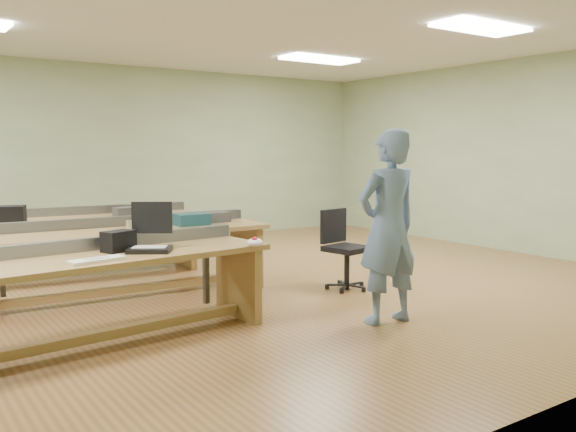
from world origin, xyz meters
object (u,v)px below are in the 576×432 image
at_px(workbench_front, 106,279).
at_px(workbench_mid, 131,247).
at_px(mug, 156,223).
at_px(parts_bin_teal, 191,219).
at_px(person, 388,227).
at_px(camera_bag, 118,241).
at_px(workbench_back, 81,232).
at_px(laptop_base, 150,249).
at_px(task_chair, 344,260).
at_px(drinks_can, 129,226).
at_px(parts_bin_grey, 210,217).

xyz_separation_m(workbench_front, workbench_mid, (0.74, 1.45, 0.00)).
bearing_deg(mug, parts_bin_teal, -6.28).
xyz_separation_m(person, camera_bag, (-2.21, 0.93, -0.06)).
relative_size(workbench_mid, person, 1.68).
bearing_deg(parts_bin_teal, workbench_back, 118.48).
xyz_separation_m(workbench_mid, person, (1.62, -2.28, 0.34)).
bearing_deg(person, laptop_base, -17.35).
relative_size(workbench_front, laptop_base, 8.20).
height_order(task_chair, parts_bin_teal, task_chair).
xyz_separation_m(workbench_back, task_chair, (2.28, -2.46, -0.22)).
distance_m(workbench_front, drinks_can, 1.53).
bearing_deg(parts_bin_grey, workbench_front, -138.50).
height_order(workbench_mid, parts_bin_grey, parts_bin_grey).
xyz_separation_m(task_chair, drinks_can, (-2.22, 0.88, 0.47)).
relative_size(laptop_base, task_chair, 0.38).
bearing_deg(person, workbench_mid, -50.57).
relative_size(workbench_back, mug, 24.31).
xyz_separation_m(workbench_front, parts_bin_teal, (1.44, 1.41, 0.26)).
relative_size(workbench_front, drinks_can, 26.34).
xyz_separation_m(laptop_base, task_chair, (2.54, 0.51, -0.43)).
relative_size(laptop_base, drinks_can, 3.21).
xyz_separation_m(workbench_back, parts_bin_teal, (0.82, -1.50, 0.26)).
distance_m(task_chair, parts_bin_teal, 1.81).
xyz_separation_m(person, laptop_base, (-2.00, 0.78, -0.13)).
height_order(workbench_front, task_chair, task_chair).
relative_size(laptop_base, parts_bin_teal, 0.92).
relative_size(workbench_front, mug, 23.17).
xyz_separation_m(parts_bin_teal, mug, (-0.41, 0.04, -0.02)).
distance_m(workbench_back, camera_bag, 2.86).
distance_m(person, mug, 2.64).
height_order(task_chair, mug, task_chair).
xyz_separation_m(laptop_base, parts_bin_grey, (1.37, 1.59, 0.04)).
distance_m(workbench_mid, workbench_back, 1.47).
height_order(workbench_mid, person, person).
bearing_deg(workbench_back, drinks_can, -82.68).
relative_size(task_chair, parts_bin_teal, 2.44).
relative_size(task_chair, mug, 7.45).
height_order(laptop_base, camera_bag, camera_bag).
bearing_deg(person, task_chair, -109.00).
bearing_deg(parts_bin_teal, mug, 173.72).
bearing_deg(parts_bin_teal, task_chair, -33.01).
bearing_deg(parts_bin_grey, person, -75.24).
distance_m(laptop_base, task_chair, 2.63).
relative_size(person, task_chair, 1.96).
distance_m(person, task_chair, 1.50).
bearing_deg(parts_bin_teal, camera_bag, -134.66).
xyz_separation_m(workbench_back, drinks_can, (0.06, -1.57, 0.25)).
xyz_separation_m(workbench_back, mug, (0.41, -1.46, 0.24)).
bearing_deg(camera_bag, parts_bin_grey, 21.63).
bearing_deg(drinks_can, parts_bin_grey, 10.57).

